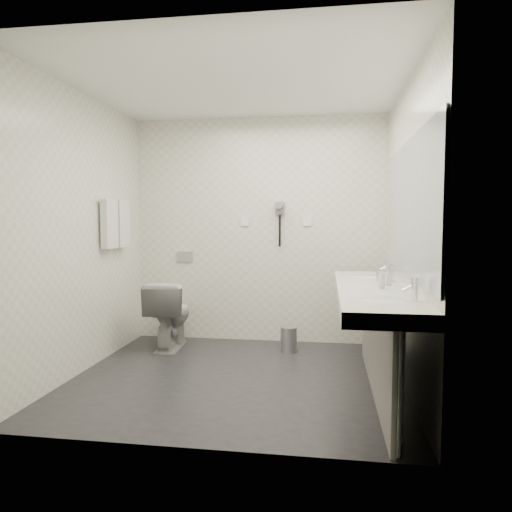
# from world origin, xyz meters

# --- Properties ---
(floor) EXTENTS (2.80, 2.80, 0.00)m
(floor) POSITION_xyz_m (0.00, 0.00, 0.00)
(floor) COLOR #232327
(floor) RESTS_ON ground
(ceiling) EXTENTS (2.80, 2.80, 0.00)m
(ceiling) POSITION_xyz_m (0.00, 0.00, 2.50)
(ceiling) COLOR white
(ceiling) RESTS_ON wall_back
(wall_back) EXTENTS (2.80, 0.00, 2.80)m
(wall_back) POSITION_xyz_m (0.00, 1.30, 1.25)
(wall_back) COLOR white
(wall_back) RESTS_ON floor
(wall_front) EXTENTS (2.80, 0.00, 2.80)m
(wall_front) POSITION_xyz_m (0.00, -1.30, 1.25)
(wall_front) COLOR white
(wall_front) RESTS_ON floor
(wall_left) EXTENTS (0.00, 2.60, 2.60)m
(wall_left) POSITION_xyz_m (-1.40, 0.00, 1.25)
(wall_left) COLOR white
(wall_left) RESTS_ON floor
(wall_right) EXTENTS (0.00, 2.60, 2.60)m
(wall_right) POSITION_xyz_m (1.40, 0.00, 1.25)
(wall_right) COLOR white
(wall_right) RESTS_ON floor
(vanity_counter) EXTENTS (0.55, 2.20, 0.10)m
(vanity_counter) POSITION_xyz_m (1.12, -0.20, 0.80)
(vanity_counter) COLOR white
(vanity_counter) RESTS_ON floor
(vanity_panel) EXTENTS (0.03, 2.15, 0.75)m
(vanity_panel) POSITION_xyz_m (1.15, -0.20, 0.38)
(vanity_panel) COLOR gray
(vanity_panel) RESTS_ON floor
(vanity_post_near) EXTENTS (0.06, 0.06, 0.75)m
(vanity_post_near) POSITION_xyz_m (1.18, -1.24, 0.38)
(vanity_post_near) COLOR silver
(vanity_post_near) RESTS_ON floor
(vanity_post_far) EXTENTS (0.06, 0.06, 0.75)m
(vanity_post_far) POSITION_xyz_m (1.18, 0.84, 0.38)
(vanity_post_far) COLOR silver
(vanity_post_far) RESTS_ON floor
(mirror) EXTENTS (0.02, 2.20, 1.05)m
(mirror) POSITION_xyz_m (1.39, -0.20, 1.45)
(mirror) COLOR #B2BCC6
(mirror) RESTS_ON wall_right
(basin_near) EXTENTS (0.40, 0.31, 0.05)m
(basin_near) POSITION_xyz_m (1.12, -0.85, 0.83)
(basin_near) COLOR white
(basin_near) RESTS_ON vanity_counter
(basin_far) EXTENTS (0.40, 0.31, 0.05)m
(basin_far) POSITION_xyz_m (1.12, 0.45, 0.83)
(basin_far) COLOR white
(basin_far) RESTS_ON vanity_counter
(faucet_near) EXTENTS (0.04, 0.04, 0.15)m
(faucet_near) POSITION_xyz_m (1.32, -0.85, 0.92)
(faucet_near) COLOR silver
(faucet_near) RESTS_ON vanity_counter
(faucet_far) EXTENTS (0.04, 0.04, 0.15)m
(faucet_far) POSITION_xyz_m (1.32, 0.45, 0.92)
(faucet_far) COLOR silver
(faucet_far) RESTS_ON vanity_counter
(soap_bottle_a) EXTENTS (0.06, 0.06, 0.09)m
(soap_bottle_a) POSITION_xyz_m (1.24, -0.14, 0.90)
(soap_bottle_a) COLOR silver
(soap_bottle_a) RESTS_ON vanity_counter
(soap_bottle_b) EXTENTS (0.09, 0.09, 0.08)m
(soap_bottle_b) POSITION_xyz_m (1.23, -0.03, 0.89)
(soap_bottle_b) COLOR silver
(soap_bottle_b) RESTS_ON vanity_counter
(soap_bottle_c) EXTENTS (0.05, 0.05, 0.13)m
(soap_bottle_c) POSITION_xyz_m (1.18, -0.31, 0.92)
(soap_bottle_c) COLOR silver
(soap_bottle_c) RESTS_ON vanity_counter
(glass_left) EXTENTS (0.06, 0.06, 0.10)m
(glass_left) POSITION_xyz_m (1.21, 0.12, 0.90)
(glass_left) COLOR silver
(glass_left) RESTS_ON vanity_counter
(glass_right) EXTENTS (0.06, 0.06, 0.10)m
(glass_right) POSITION_xyz_m (1.31, 0.12, 0.90)
(glass_right) COLOR silver
(glass_right) RESTS_ON vanity_counter
(toilet) EXTENTS (0.45, 0.74, 0.72)m
(toilet) POSITION_xyz_m (-0.89, 0.85, 0.36)
(toilet) COLOR white
(toilet) RESTS_ON floor
(flush_plate) EXTENTS (0.18, 0.02, 0.12)m
(flush_plate) POSITION_xyz_m (-0.85, 1.29, 0.95)
(flush_plate) COLOR #B2B5BA
(flush_plate) RESTS_ON wall_back
(pedal_bin) EXTENTS (0.21, 0.21, 0.24)m
(pedal_bin) POSITION_xyz_m (0.39, 0.88, 0.12)
(pedal_bin) COLOR #B2B5BA
(pedal_bin) RESTS_ON floor
(bin_lid) EXTENTS (0.17, 0.17, 0.02)m
(bin_lid) POSITION_xyz_m (0.39, 0.88, 0.25)
(bin_lid) COLOR #B2B5BA
(bin_lid) RESTS_ON pedal_bin
(towel_rail) EXTENTS (0.02, 0.62, 0.02)m
(towel_rail) POSITION_xyz_m (-1.35, 0.55, 1.55)
(towel_rail) COLOR silver
(towel_rail) RESTS_ON wall_left
(towel_near) EXTENTS (0.07, 0.24, 0.48)m
(towel_near) POSITION_xyz_m (-1.34, 0.41, 1.33)
(towel_near) COLOR white
(towel_near) RESTS_ON towel_rail
(towel_far) EXTENTS (0.07, 0.24, 0.48)m
(towel_far) POSITION_xyz_m (-1.34, 0.69, 1.33)
(towel_far) COLOR white
(towel_far) RESTS_ON towel_rail
(dryer_cradle) EXTENTS (0.10, 0.04, 0.14)m
(dryer_cradle) POSITION_xyz_m (0.25, 1.27, 1.50)
(dryer_cradle) COLOR gray
(dryer_cradle) RESTS_ON wall_back
(dryer_barrel) EXTENTS (0.08, 0.14, 0.08)m
(dryer_barrel) POSITION_xyz_m (0.25, 1.20, 1.53)
(dryer_barrel) COLOR gray
(dryer_barrel) RESTS_ON dryer_cradle
(dryer_cord) EXTENTS (0.02, 0.02, 0.35)m
(dryer_cord) POSITION_xyz_m (0.25, 1.26, 1.25)
(dryer_cord) COLOR black
(dryer_cord) RESTS_ON dryer_cradle
(switch_plate_a) EXTENTS (0.09, 0.02, 0.09)m
(switch_plate_a) POSITION_xyz_m (-0.15, 1.29, 1.35)
(switch_plate_a) COLOR white
(switch_plate_a) RESTS_ON wall_back
(switch_plate_b) EXTENTS (0.09, 0.02, 0.09)m
(switch_plate_b) POSITION_xyz_m (0.55, 1.29, 1.35)
(switch_plate_b) COLOR white
(switch_plate_b) RESTS_ON wall_back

